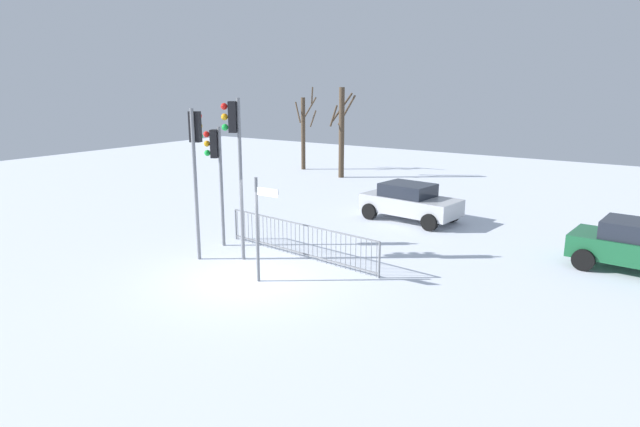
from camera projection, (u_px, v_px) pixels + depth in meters
name	position (u px, v px, depth m)	size (l,w,h in m)	color
ground_plane	(251.00, 278.00, 15.16)	(60.00, 60.00, 0.00)	silver
traffic_light_foreground_right	(196.00, 150.00, 16.15)	(0.37, 0.55, 4.59)	slate
traffic_light_foreground_left	(235.00, 143.00, 15.97)	(0.52, 0.42, 4.89)	slate
traffic_light_rear_left	(216.00, 159.00, 17.55)	(0.52, 0.41, 3.95)	slate
direction_sign_post	(259.00, 224.00, 14.51)	(0.79, 0.09, 2.89)	slate
pedestrian_guard_railing	(300.00, 239.00, 16.93)	(6.04, 0.75, 1.07)	slate
car_silver_far	(410.00, 201.00, 21.35)	(3.97, 2.30, 1.47)	#B2B5BA
bare_tree_left	(342.00, 130.00, 30.79)	(1.42, 1.46, 5.08)	#473828
bare_tree_centre	(304.00, 130.00, 33.75)	(1.48, 1.49, 5.08)	#473828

